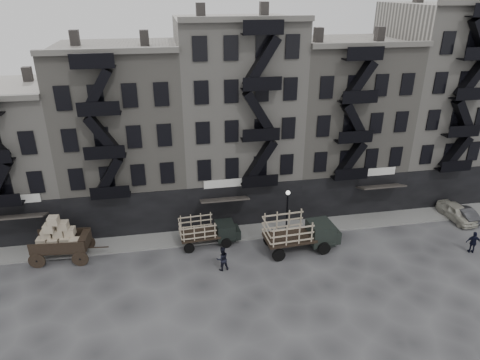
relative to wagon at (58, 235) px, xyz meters
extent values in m
plane|color=#38383A|center=(15.03, -2.59, -2.13)|extent=(140.00, 140.00, 0.00)
cube|color=slate|center=(15.03, 1.16, -2.05)|extent=(55.00, 2.50, 0.15)
cube|color=#9A978E|center=(-4.97, 7.41, 3.87)|extent=(10.00, 10.00, 12.00)
cube|color=#4C4744|center=(-2.47, 7.41, 10.47)|extent=(0.70, 0.70, 1.20)
cube|color=gray|center=(5.03, 7.41, 5.37)|extent=(10.00, 10.00, 15.00)
cube|color=black|center=(5.03, 2.46, -0.13)|extent=(10.00, 0.35, 4.00)
cube|color=#595651|center=(5.03, 2.26, 13.07)|extent=(10.00, 0.50, 0.40)
cube|color=#4C4744|center=(2.03, 7.41, 13.47)|extent=(0.70, 0.70, 1.20)
cube|color=#4C4744|center=(7.53, 7.41, 13.47)|extent=(0.70, 0.70, 1.20)
cube|color=#9A978E|center=(15.03, 7.41, 6.37)|extent=(10.00, 10.00, 17.00)
cube|color=black|center=(15.03, 2.46, -0.13)|extent=(10.00, 0.35, 4.00)
cube|color=#595651|center=(15.03, 2.26, 15.07)|extent=(10.00, 0.50, 0.40)
cube|color=#4C4744|center=(12.03, 7.41, 15.47)|extent=(0.70, 0.70, 1.20)
cube|color=#4C4744|center=(17.53, 7.41, 15.47)|extent=(0.70, 0.70, 1.20)
cube|color=gray|center=(25.03, 7.41, 5.37)|extent=(10.00, 10.00, 15.00)
cube|color=black|center=(25.03, 2.46, -0.13)|extent=(10.00, 0.35, 4.00)
cube|color=#595651|center=(25.03, 2.26, 13.07)|extent=(10.00, 0.50, 0.40)
cube|color=#4C4744|center=(22.03, 7.41, 13.47)|extent=(0.70, 0.70, 1.20)
cube|color=#4C4744|center=(27.53, 7.41, 13.47)|extent=(0.70, 0.70, 1.20)
cube|color=#9A978E|center=(35.03, 7.41, 6.87)|extent=(10.00, 10.00, 18.00)
cube|color=black|center=(35.03, 2.46, -0.13)|extent=(10.00, 0.35, 4.00)
cylinder|color=black|center=(18.03, 0.01, -0.13)|extent=(0.14, 0.14, 4.00)
sphere|color=silver|center=(18.03, 0.01, 1.97)|extent=(0.36, 0.36, 0.36)
cube|color=black|center=(0.13, 0.01, -1.00)|extent=(4.26, 2.53, 0.23)
cylinder|color=black|center=(-1.56, -0.96, -1.51)|extent=(1.25, 0.23, 1.24)
cylinder|color=black|center=(-1.34, 1.29, -1.51)|extent=(1.25, 0.23, 1.24)
cylinder|color=black|center=(1.59, -1.27, -1.51)|extent=(1.25, 0.23, 1.24)
cylinder|color=black|center=(1.81, 0.98, -1.51)|extent=(1.25, 0.23, 1.24)
cube|color=black|center=(1.92, -0.16, -0.55)|extent=(0.74, 1.85, 0.90)
cube|color=black|center=(10.74, -0.02, -1.17)|extent=(3.23, 2.04, 0.16)
cube|color=black|center=(12.84, 0.12, -1.08)|extent=(1.57, 1.74, 1.37)
cube|color=black|center=(13.66, 0.17, -1.35)|extent=(0.82, 1.42, 0.82)
cylinder|color=black|center=(12.81, -0.80, -1.72)|extent=(0.84, 0.26, 0.82)
cylinder|color=black|center=(12.69, 1.02, -1.72)|extent=(0.84, 0.26, 0.82)
cylinder|color=black|center=(9.80, -1.01, -1.72)|extent=(0.84, 0.26, 0.82)
cylinder|color=black|center=(9.67, 0.82, -1.72)|extent=(0.84, 0.26, 0.82)
cube|color=black|center=(17.66, -2.13, -0.93)|extent=(4.02, 2.53, 0.21)
cube|color=black|center=(20.27, -1.96, -0.82)|extent=(1.95, 2.17, 1.71)
cube|color=black|center=(21.30, -1.89, -1.16)|extent=(1.02, 1.77, 1.03)
cylinder|color=black|center=(20.23, -3.10, -1.62)|extent=(1.04, 0.32, 1.03)
cylinder|color=black|center=(20.09, -0.83, -1.62)|extent=(1.04, 0.32, 1.03)
cylinder|color=black|center=(16.48, -3.35, -1.62)|extent=(1.04, 0.32, 1.03)
cylinder|color=black|center=(16.33, -1.07, -1.62)|extent=(1.04, 0.32, 1.03)
imported|color=#B5B2A2|center=(34.03, 0.01, -1.42)|extent=(1.90, 4.26, 1.42)
imported|color=#29292B|center=(34.53, 0.01, -1.50)|extent=(1.38, 3.82, 1.25)
imported|color=black|center=(12.06, -3.68, -1.16)|extent=(1.06, 0.89, 1.93)
imported|color=black|center=(31.89, -5.01, -1.20)|extent=(1.18, 0.78, 1.86)
camera|label=1|loc=(8.58, -29.86, 17.16)|focal=32.00mm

